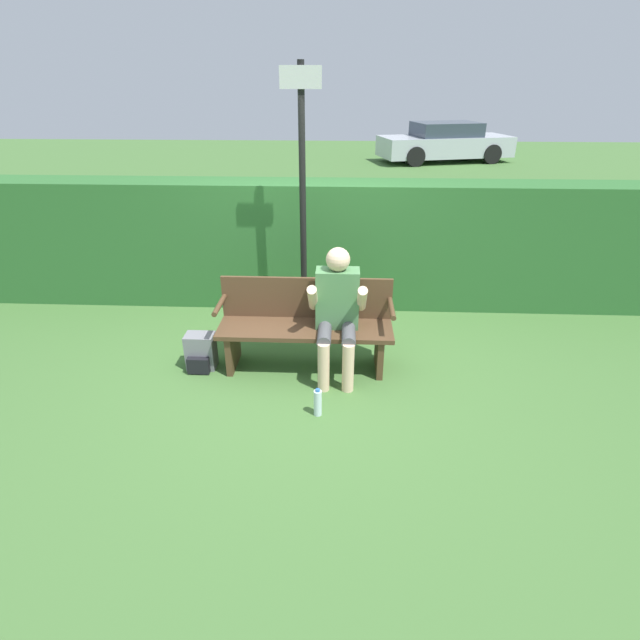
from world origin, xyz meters
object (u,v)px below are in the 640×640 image
object	(u,v)px
person_seated	(337,307)
backpack	(201,352)
park_bench	(306,324)
parked_car	(445,143)
water_bottle	(318,403)
signpost	(303,191)

from	to	relation	value
person_seated	backpack	xyz separation A→B (m)	(-1.36, -0.01, -0.52)
park_bench	backpack	size ratio (longest dim) A/B	4.66
park_bench	parked_car	bearing A→B (deg)	74.64
water_bottle	signpost	bearing A→B (deg)	97.97
water_bottle	parked_car	bearing A→B (deg)	76.10
park_bench	signpost	distance (m)	1.45
person_seated	parked_car	xyz separation A→B (m)	(3.48, 13.91, -0.07)
backpack	water_bottle	bearing A→B (deg)	-31.06
park_bench	backpack	distance (m)	1.09
water_bottle	signpost	size ratio (longest dim) A/B	0.09
person_seated	signpost	bearing A→B (deg)	110.91
person_seated	water_bottle	xyz separation A→B (m)	(-0.15, -0.74, -0.57)
backpack	signpost	xyz separation A→B (m)	(0.96, 1.05, 1.39)
signpost	parked_car	distance (m)	13.47
backpack	signpost	distance (m)	1.99
parked_car	person_seated	bearing A→B (deg)	-118.95
backpack	parked_car	world-z (taller)	parked_car
park_bench	water_bottle	xyz separation A→B (m)	(0.16, -0.86, -0.32)
park_bench	backpack	xyz separation A→B (m)	(-1.05, -0.13, -0.28)
park_bench	parked_car	size ratio (longest dim) A/B	0.36
park_bench	parked_car	world-z (taller)	parked_car
person_seated	parked_car	distance (m)	14.33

